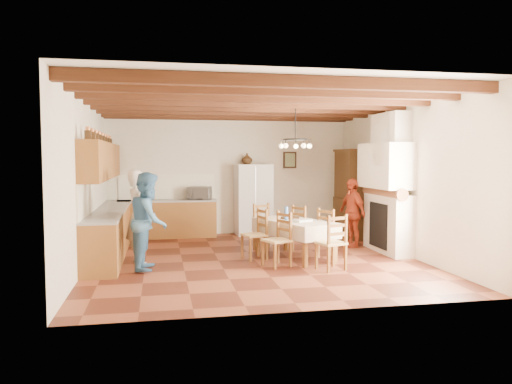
# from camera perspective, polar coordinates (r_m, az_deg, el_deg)

# --- Properties ---
(floor) EXTENTS (6.00, 6.50, 0.02)m
(floor) POSITION_cam_1_polar(r_m,az_deg,el_deg) (9.48, -0.25, -7.75)
(floor) COLOR #471C11
(floor) RESTS_ON ground
(ceiling) EXTENTS (6.00, 6.50, 0.02)m
(ceiling) POSITION_cam_1_polar(r_m,az_deg,el_deg) (9.34, -0.26, 10.69)
(ceiling) COLOR white
(ceiling) RESTS_ON ground
(wall_back) EXTENTS (6.00, 0.02, 3.00)m
(wall_back) POSITION_cam_1_polar(r_m,az_deg,el_deg) (12.50, -3.04, 2.07)
(wall_back) COLOR beige
(wall_back) RESTS_ON ground
(wall_front) EXTENTS (6.00, 0.02, 3.00)m
(wall_front) POSITION_cam_1_polar(r_m,az_deg,el_deg) (6.12, 5.45, 0.04)
(wall_front) COLOR beige
(wall_front) RESTS_ON ground
(wall_left) EXTENTS (0.02, 6.50, 3.00)m
(wall_left) POSITION_cam_1_polar(r_m,az_deg,el_deg) (9.22, -18.97, 1.17)
(wall_left) COLOR beige
(wall_left) RESTS_ON ground
(wall_right) EXTENTS (0.02, 6.50, 3.00)m
(wall_right) POSITION_cam_1_polar(r_m,az_deg,el_deg) (10.29, 16.46, 1.49)
(wall_right) COLOR beige
(wall_right) RESTS_ON ground
(ceiling_beams) EXTENTS (6.00, 6.30, 0.16)m
(ceiling_beams) POSITION_cam_1_polar(r_m,az_deg,el_deg) (9.33, -0.26, 10.08)
(ceiling_beams) COLOR #37190D
(ceiling_beams) RESTS_ON ground
(lower_cabinets_left) EXTENTS (0.60, 4.30, 0.86)m
(lower_cabinets_left) POSITION_cam_1_polar(r_m,az_deg,el_deg) (10.32, -16.32, -4.47)
(lower_cabinets_left) COLOR brown
(lower_cabinets_left) RESTS_ON ground
(lower_cabinets_back) EXTENTS (2.30, 0.60, 0.86)m
(lower_cabinets_back) POSITION_cam_1_polar(r_m,az_deg,el_deg) (12.16, -10.08, -3.10)
(lower_cabinets_back) COLOR brown
(lower_cabinets_back) RESTS_ON ground
(countertop_left) EXTENTS (0.62, 4.30, 0.04)m
(countertop_left) POSITION_cam_1_polar(r_m,az_deg,el_deg) (10.27, -16.37, -1.98)
(countertop_left) COLOR gray
(countertop_left) RESTS_ON lower_cabinets_left
(countertop_back) EXTENTS (2.34, 0.62, 0.04)m
(countertop_back) POSITION_cam_1_polar(r_m,az_deg,el_deg) (12.11, -10.11, -0.99)
(countertop_back) COLOR gray
(countertop_back) RESTS_ON lower_cabinets_back
(backsplash_left) EXTENTS (0.03, 4.30, 0.60)m
(backsplash_left) POSITION_cam_1_polar(r_m,az_deg,el_deg) (10.27, -17.99, -0.22)
(backsplash_left) COLOR white
(backsplash_left) RESTS_ON ground
(backsplash_back) EXTENTS (2.30, 0.03, 0.60)m
(backsplash_back) POSITION_cam_1_polar(r_m,az_deg,el_deg) (12.37, -10.15, 0.60)
(backsplash_back) COLOR white
(backsplash_back) RESTS_ON ground
(upper_cabinets) EXTENTS (0.35, 4.20, 0.70)m
(upper_cabinets) POSITION_cam_1_polar(r_m,az_deg,el_deg) (10.23, -17.18, 3.43)
(upper_cabinets) COLOR brown
(upper_cabinets) RESTS_ON ground
(fireplace) EXTENTS (0.56, 1.60, 2.80)m
(fireplace) POSITION_cam_1_polar(r_m,az_deg,el_deg) (10.34, 14.51, 0.98)
(fireplace) COLOR beige
(fireplace) RESTS_ON ground
(wall_picture) EXTENTS (0.34, 0.03, 0.42)m
(wall_picture) POSITION_cam_1_polar(r_m,az_deg,el_deg) (12.78, 3.89, 3.67)
(wall_picture) COLOR black
(wall_picture) RESTS_ON ground
(refrigerator) EXTENTS (0.92, 0.78, 1.75)m
(refrigerator) POSITION_cam_1_polar(r_m,az_deg,el_deg) (12.43, -0.39, -0.84)
(refrigerator) COLOR silver
(refrigerator) RESTS_ON floor
(hutch) EXTENTS (0.52, 1.18, 2.11)m
(hutch) POSITION_cam_1_polar(r_m,az_deg,el_deg) (12.13, 10.70, -0.16)
(hutch) COLOR #36210D
(hutch) RESTS_ON floor
(dining_table) EXTENTS (1.42, 1.86, 0.73)m
(dining_table) POSITION_cam_1_polar(r_m,az_deg,el_deg) (9.48, 4.46, -3.73)
(dining_table) COLOR beige
(dining_table) RESTS_ON floor
(chandelier) EXTENTS (0.47, 0.47, 0.03)m
(chandelier) POSITION_cam_1_polar(r_m,az_deg,el_deg) (9.40, 4.51, 5.99)
(chandelier) COLOR black
(chandelier) RESTS_ON ground
(chair_left_near) EXTENTS (0.54, 0.55, 0.96)m
(chair_left_near) POSITION_cam_1_polar(r_m,az_deg,el_deg) (8.80, 2.36, -5.42)
(chair_left_near) COLOR brown
(chair_left_near) RESTS_ON floor
(chair_left_far) EXTENTS (0.50, 0.51, 0.96)m
(chair_left_far) POSITION_cam_1_polar(r_m,az_deg,el_deg) (9.41, -0.19, -4.81)
(chair_left_far) COLOR brown
(chair_left_far) RESTS_ON floor
(chair_right_near) EXTENTS (0.56, 0.56, 0.96)m
(chair_right_near) POSITION_cam_1_polar(r_m,az_deg,el_deg) (9.62, 8.63, -4.66)
(chair_right_near) COLOR brown
(chair_right_near) RESTS_ON floor
(chair_right_far) EXTENTS (0.54, 0.55, 0.96)m
(chair_right_far) POSITION_cam_1_polar(r_m,az_deg,el_deg) (10.16, 5.62, -4.17)
(chair_right_far) COLOR brown
(chair_right_far) RESTS_ON floor
(chair_end_near) EXTENTS (0.52, 0.51, 0.96)m
(chair_end_near) POSITION_cam_1_polar(r_m,az_deg,el_deg) (8.63, 8.57, -5.66)
(chair_end_near) COLOR brown
(chair_end_near) RESTS_ON floor
(chair_end_far) EXTENTS (0.55, 0.54, 0.96)m
(chair_end_far) POSITION_cam_1_polar(r_m,az_deg,el_deg) (10.32, 1.15, -4.02)
(chair_end_far) COLOR brown
(chair_end_far) RESTS_ON floor
(person_man) EXTENTS (0.57, 0.71, 1.70)m
(person_man) POSITION_cam_1_polar(r_m,az_deg,el_deg) (9.23, -13.33, -2.78)
(person_man) COLOR silver
(person_man) RESTS_ON floor
(person_woman_blue) EXTENTS (0.73, 0.88, 1.67)m
(person_woman_blue) POSITION_cam_1_polar(r_m,az_deg,el_deg) (8.73, -12.14, -3.24)
(person_woman_blue) COLOR teal
(person_woman_blue) RESTS_ON floor
(person_woman_red) EXTENTS (0.53, 0.92, 1.47)m
(person_woman_red) POSITION_cam_1_polar(r_m,az_deg,el_deg) (10.89, 10.91, -2.33)
(person_woman_red) COLOR #AF391E
(person_woman_red) RESTS_ON floor
(microwave) EXTENTS (0.63, 0.51, 0.30)m
(microwave) POSITION_cam_1_polar(r_m,az_deg,el_deg) (12.14, -6.48, -0.14)
(microwave) COLOR silver
(microwave) RESTS_ON countertop_back
(fridge_vase) EXTENTS (0.28, 0.28, 0.27)m
(fridge_vase) POSITION_cam_1_polar(r_m,az_deg,el_deg) (12.36, -1.03, 3.83)
(fridge_vase) COLOR #36210D
(fridge_vase) RESTS_ON refrigerator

